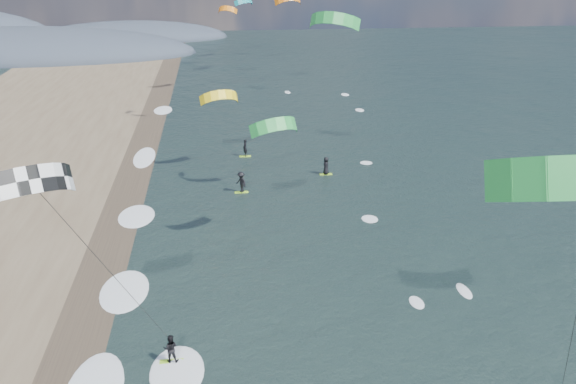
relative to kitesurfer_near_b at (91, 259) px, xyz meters
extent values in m
cube|color=#382D23|center=(-2.59, 6.31, -7.88)|extent=(3.00, 240.00, 0.00)
ellipsoid|color=#3D4756|center=(-30.59, 96.31, -7.88)|extent=(64.00, 24.00, 10.00)
ellipsoid|color=#3D4756|center=(-12.59, 116.31, -7.88)|extent=(40.00, 18.00, 7.00)
cylinder|color=black|center=(16.01, -5.97, -0.28)|extent=(0.02, 0.02, 14.52)
cube|color=#A2E728|center=(2.24, 4.15, -7.85)|extent=(1.15, 0.35, 0.05)
imported|color=black|center=(2.24, 4.15, -7.10)|extent=(0.74, 0.59, 1.46)
ellipsoid|color=white|center=(2.54, 3.35, -7.88)|extent=(2.60, 4.20, 0.12)
cylinder|color=black|center=(0.49, 1.15, -1.32)|extent=(0.02, 0.02, 12.60)
cube|color=#A2E728|center=(6.58, 26.26, -7.86)|extent=(1.10, 0.35, 0.05)
imported|color=black|center=(6.58, 26.26, -6.97)|extent=(1.15, 1.27, 1.72)
cube|color=#A2E728|center=(14.12, 29.75, -7.86)|extent=(1.10, 0.35, 0.05)
imported|color=black|center=(14.12, 29.75, -7.06)|extent=(0.64, 0.84, 1.55)
cube|color=#A2E728|center=(7.33, 35.54, -7.86)|extent=(1.10, 0.35, 0.05)
imported|color=black|center=(7.33, 35.54, -7.02)|extent=(0.56, 0.68, 1.62)
ellipsoid|color=white|center=(-1.39, 11.31, -7.88)|extent=(2.40, 5.40, 0.11)
ellipsoid|color=white|center=(-1.39, 22.31, -7.88)|extent=(2.40, 5.40, 0.11)
ellipsoid|color=white|center=(-1.39, 36.31, -7.88)|extent=(2.40, 5.40, 0.11)
ellipsoid|color=white|center=(-1.39, 54.31, -7.88)|extent=(2.40, 5.40, 0.11)
camera|label=1|loc=(5.02, -22.29, 11.26)|focal=40.00mm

